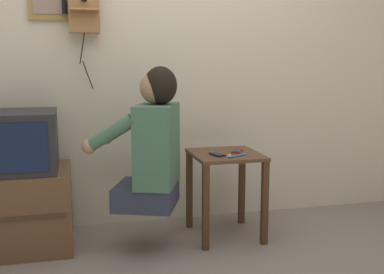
% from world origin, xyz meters
% --- Properties ---
extents(wall_back, '(6.80, 0.05, 2.55)m').
position_xyz_m(wall_back, '(0.00, 1.06, 1.27)').
color(wall_back, beige).
rests_on(wall_back, ground_plane).
extents(side_table, '(0.44, 0.48, 0.57)m').
position_xyz_m(side_table, '(0.39, 0.60, 0.44)').
color(side_table, '#51331E').
rests_on(side_table, ground_plane).
extents(person, '(0.62, 0.55, 0.86)m').
position_xyz_m(person, '(-0.12, 0.47, 0.68)').
color(person, '#2D3347').
rests_on(person, ground_plane).
extents(tv_stand, '(0.63, 0.54, 0.51)m').
position_xyz_m(tv_stand, '(-0.93, 0.71, 0.25)').
color(tv_stand, brown).
rests_on(tv_stand, ground_plane).
extents(television, '(0.49, 0.48, 0.37)m').
position_xyz_m(television, '(-0.93, 0.69, 0.69)').
color(television, '#232326').
rests_on(television, tv_stand).
extents(wall_phone_antique, '(0.24, 0.19, 0.79)m').
position_xyz_m(wall_phone_antique, '(-0.49, 0.98, 1.55)').
color(wall_phone_antique, '#9E6B3D').
extents(cell_phone_held, '(0.09, 0.13, 0.01)m').
position_xyz_m(cell_phone_held, '(0.32, 0.54, 0.58)').
color(cell_phone_held, black).
rests_on(cell_phone_held, side_table).
extents(cell_phone_spare, '(0.11, 0.14, 0.01)m').
position_xyz_m(cell_phone_spare, '(0.48, 0.62, 0.58)').
color(cell_phone_spare, maroon).
rests_on(cell_phone_spare, side_table).
extents(toothbrush, '(0.15, 0.09, 0.02)m').
position_xyz_m(toothbrush, '(0.41, 0.46, 0.58)').
color(toothbrush, '#338CD8').
rests_on(toothbrush, side_table).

